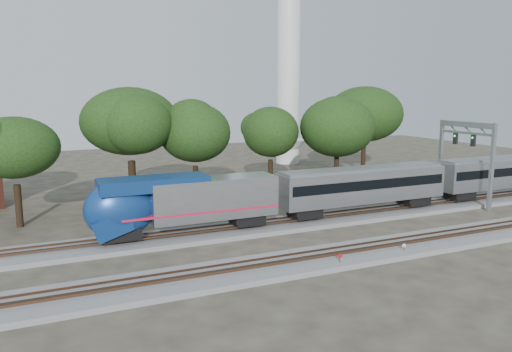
{
  "coord_description": "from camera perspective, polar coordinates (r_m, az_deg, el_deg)",
  "views": [
    {
      "loc": [
        -18.91,
        -35.04,
        12.83
      ],
      "look_at": [
        -0.83,
        5.0,
        5.3
      ],
      "focal_mm": 35.0,
      "sensor_mm": 36.0,
      "label": 1
    }
  ],
  "objects": [
    {
      "name": "track_far",
      "position": [
        46.92,
        0.43,
        -5.88
      ],
      "size": [
        160.0,
        5.0,
        0.73
      ],
      "color": "slate",
      "rests_on": "ground"
    },
    {
      "name": "ground",
      "position": [
        41.83,
        3.9,
        -8.15
      ],
      "size": [
        160.0,
        160.0,
        0.0
      ],
      "primitive_type": "plane",
      "color": "#383328",
      "rests_on": "ground"
    },
    {
      "name": "tree_5",
      "position": [
        63.2,
        1.69,
        5.04
      ],
      "size": [
        7.81,
        7.81,
        11.01
      ],
      "color": "black",
      "rests_on": "ground"
    },
    {
      "name": "switch_stand_red",
      "position": [
        37.58,
        9.56,
        -9.31
      ],
      "size": [
        0.32,
        0.13,
        1.03
      ],
      "rotation": [
        0.0,
        0.0,
        -0.3
      ],
      "color": "#512D19",
      "rests_on": "ground"
    },
    {
      "name": "tree_3",
      "position": [
        56.73,
        -14.22,
        6.07
      ],
      "size": [
        9.67,
        9.67,
        13.63
      ],
      "color": "black",
      "rests_on": "ground"
    },
    {
      "name": "tree_6",
      "position": [
        65.34,
        9.29,
        5.53
      ],
      "size": [
        8.34,
        8.34,
        11.75
      ],
      "color": "black",
      "rests_on": "ground"
    },
    {
      "name": "tree_7",
      "position": [
        79.46,
        12.32,
        6.91
      ],
      "size": [
        9.4,
        9.4,
        13.25
      ],
      "color": "black",
      "rests_on": "ground"
    },
    {
      "name": "tree_4",
      "position": [
        56.59,
        -7.01,
        4.92
      ],
      "size": [
        8.31,
        8.31,
        11.71
      ],
      "color": "black",
      "rests_on": "ground"
    },
    {
      "name": "track_near",
      "position": [
        38.48,
        6.75,
        -9.49
      ],
      "size": [
        160.0,
        5.0,
        0.73
      ],
      "color": "slate",
      "rests_on": "ground"
    },
    {
      "name": "switch_stand_white",
      "position": [
        41.37,
        16.57,
        -7.88
      ],
      "size": [
        0.3,
        0.11,
        0.95
      ],
      "rotation": [
        0.0,
        0.0,
        -0.28
      ],
      "color": "#512D19",
      "rests_on": "ground"
    },
    {
      "name": "switch_lever",
      "position": [
        41.86,
        18.16,
        -8.4
      ],
      "size": [
        0.57,
        0.45,
        0.3
      ],
      "primitive_type": "cube",
      "rotation": [
        0.0,
        0.0,
        -0.33
      ],
      "color": "#512D19",
      "rests_on": "ground"
    },
    {
      "name": "tree_2",
      "position": [
        51.58,
        -25.94,
        2.91
      ],
      "size": [
        7.72,
        7.72,
        10.89
      ],
      "color": "black",
      "rests_on": "ground"
    },
    {
      "name": "signal_gantry",
      "position": [
        60.72,
        22.85,
        3.33
      ],
      "size": [
        0.65,
        7.75,
        9.42
      ],
      "color": "gray",
      "rests_on": "ground"
    }
  ]
}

